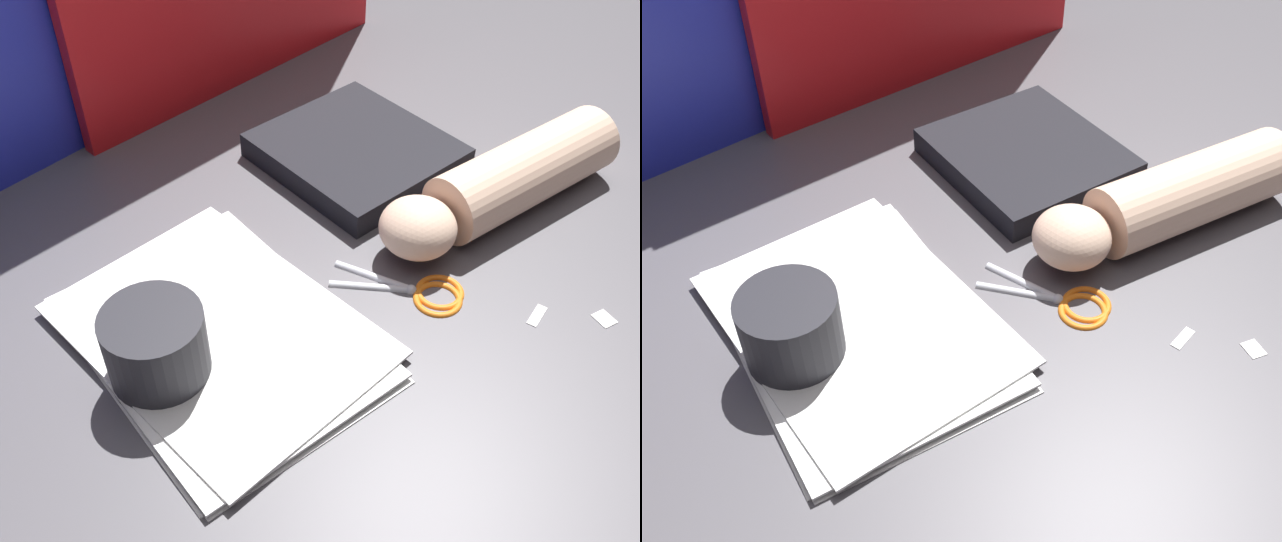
# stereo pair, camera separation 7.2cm
# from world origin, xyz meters

# --- Properties ---
(ground_plane) EXTENTS (6.00, 6.00, 0.00)m
(ground_plane) POSITION_xyz_m (0.00, 0.00, 0.00)
(ground_plane) COLOR #4C494F
(paper_stack) EXTENTS (0.25, 0.33, 0.01)m
(paper_stack) POSITION_xyz_m (-0.13, 0.04, 0.01)
(paper_stack) COLOR white
(paper_stack) RESTS_ON ground_plane
(book_closed) EXTENTS (0.20, 0.22, 0.03)m
(book_closed) POSITION_xyz_m (0.17, 0.16, 0.02)
(book_closed) COLOR black
(book_closed) RESTS_ON ground_plane
(scissors) EXTENTS (0.12, 0.14, 0.01)m
(scissors) POSITION_xyz_m (0.06, -0.05, 0.00)
(scissors) COLOR silver
(scissors) RESTS_ON ground_plane
(hand_forearm) EXTENTS (0.33, 0.12, 0.08)m
(hand_forearm) POSITION_xyz_m (0.23, -0.02, 0.04)
(hand_forearm) COLOR beige
(hand_forearm) RESTS_ON ground_plane
(paper_scrap_near) EXTENTS (0.03, 0.02, 0.00)m
(paper_scrap_near) POSITION_xyz_m (0.12, -0.15, 0.00)
(paper_scrap_near) COLOR white
(paper_scrap_near) RESTS_ON ground_plane
(paper_scrap_mid) EXTENTS (0.02, 0.02, 0.00)m
(paper_scrap_mid) POSITION_xyz_m (0.17, -0.20, 0.00)
(paper_scrap_mid) COLOR white
(paper_scrap_mid) RESTS_ON ground_plane
(mug) EXTENTS (0.09, 0.09, 0.08)m
(mug) POSITION_xyz_m (-0.20, 0.04, 0.04)
(mug) COLOR #232328
(mug) RESTS_ON ground_plane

